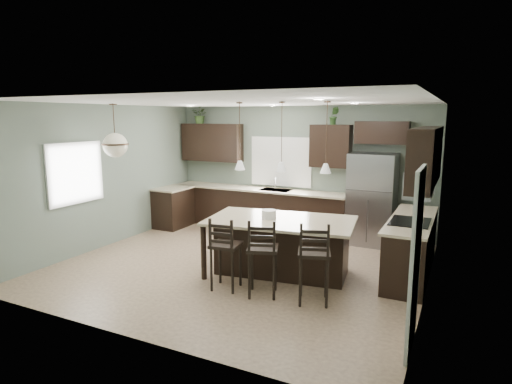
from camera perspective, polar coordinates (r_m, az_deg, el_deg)
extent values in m
plane|color=#9E8466|center=(7.57, -2.04, -9.77)|extent=(6.00, 6.00, 0.00)
cube|color=white|center=(4.99, 20.48, -8.62)|extent=(0.04, 0.82, 2.04)
cube|color=white|center=(9.83, 3.37, 4.07)|extent=(1.35, 0.02, 1.00)
cube|color=white|center=(8.45, -22.99, 2.33)|extent=(0.02, 1.10, 1.00)
cube|color=black|center=(10.25, -10.95, -2.09)|extent=(0.60, 0.90, 0.90)
cube|color=beige|center=(10.15, -10.95, 0.50)|extent=(0.66, 0.96, 0.04)
cube|color=black|center=(9.92, 0.27, -2.29)|extent=(4.20, 0.60, 0.90)
cube|color=beige|center=(9.82, 0.22, 0.37)|extent=(4.20, 0.66, 0.04)
cube|color=gray|center=(9.63, 2.63, 0.26)|extent=(0.70, 0.45, 0.01)
cylinder|color=silver|center=(9.58, 2.57, 1.09)|extent=(0.02, 0.02, 0.28)
cube|color=black|center=(10.46, -5.88, 6.59)|extent=(1.55, 0.34, 0.90)
cube|color=black|center=(9.25, 9.93, 6.05)|extent=(0.85, 0.34, 0.90)
cube|color=black|center=(9.00, 16.48, 7.61)|extent=(1.05, 0.34, 0.45)
cube|color=black|center=(7.49, 20.01, -6.99)|extent=(0.60, 2.35, 0.90)
cube|color=beige|center=(7.38, 20.07, -3.48)|extent=(0.66, 2.35, 0.04)
cube|color=black|center=(7.10, 19.84, -3.76)|extent=(0.58, 0.75, 0.02)
cube|color=gray|center=(7.26, 17.36, -7.37)|extent=(0.01, 0.72, 0.60)
cube|color=black|center=(7.20, 21.75, 4.42)|extent=(0.34, 2.35, 0.90)
cube|color=gray|center=(6.98, 20.95, 1.01)|extent=(0.40, 0.75, 0.40)
cube|color=gray|center=(8.92, 15.19, -0.92)|extent=(0.90, 0.74, 1.85)
cube|color=black|center=(7.06, 3.29, -7.31)|extent=(2.51, 1.65, 0.92)
cylinder|color=silver|center=(6.97, 1.74, -2.99)|extent=(0.24, 0.24, 0.14)
cube|color=black|center=(6.45, -4.03, -8.11)|extent=(0.47, 0.47, 1.12)
cube|color=black|center=(6.20, 0.90, -8.65)|extent=(0.55, 0.55, 1.15)
cube|color=black|center=(6.02, 7.73, -9.21)|extent=(0.55, 0.55, 1.18)
imported|color=#304A20|center=(10.58, -7.44, 10.20)|extent=(0.46, 0.42, 0.43)
imported|color=#2E5324|center=(9.18, 10.36, 9.97)|extent=(0.23, 0.20, 0.37)
plane|color=slate|center=(9.71, 5.58, 3.07)|extent=(6.00, 0.00, 6.00)
plane|color=slate|center=(5.02, -17.12, -3.82)|extent=(6.00, 0.00, 6.00)
plane|color=slate|center=(9.02, -19.18, 2.04)|extent=(0.00, 5.50, 5.50)
plane|color=slate|center=(6.40, 22.32, -1.21)|extent=(0.00, 5.50, 5.50)
plane|color=white|center=(7.13, -2.18, 11.91)|extent=(6.00, 6.00, 0.00)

